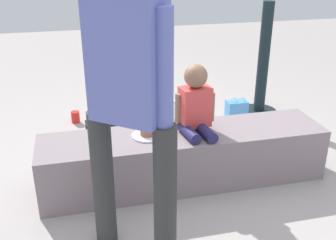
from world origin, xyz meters
TOP-DOWN VIEW (x-y plane):
  - ground_plane at (0.00, 0.00)m, footprint 12.00×12.00m
  - concrete_ledge at (0.00, 0.00)m, footprint 2.03×0.46m
  - child_seated at (0.08, 0.01)m, footprint 0.28×0.33m
  - adult_standing at (-0.47, -0.64)m, footprint 0.42×0.38m
  - cake_plate at (-0.26, 0.01)m, footprint 0.22×0.22m
  - gift_bag at (0.74, 0.81)m, footprint 0.19×0.12m
  - railing_post at (1.10, 1.06)m, footprint 0.36×0.36m
  - water_bottle_near_gift at (0.32, 1.25)m, footprint 0.06×0.06m
  - water_bottle_far_side at (0.21, 1.13)m, footprint 0.07×0.07m
  - party_cup_red at (-0.74, 1.28)m, footprint 0.08×0.08m
  - cake_box_white at (0.02, 0.48)m, footprint 0.36×0.33m
  - handbag_black_leather at (-0.53, 0.74)m, footprint 0.26×0.14m
  - handbag_brown_canvas at (-0.28, 1.10)m, footprint 0.33×0.12m

SIDE VIEW (x-z plane):
  - ground_plane at x=0.00m, z-range 0.00..0.00m
  - party_cup_red at x=-0.74m, z-range 0.00..0.11m
  - cake_box_white at x=0.02m, z-range 0.00..0.12m
  - water_bottle_near_gift at x=0.32m, z-range -0.01..0.18m
  - water_bottle_far_side at x=0.21m, z-range -0.01..0.19m
  - handbag_brown_canvas at x=-0.28m, z-range -0.05..0.27m
  - handbag_black_leather at x=-0.53m, z-range -0.04..0.26m
  - gift_bag at x=0.74m, z-range -0.02..0.28m
  - concrete_ledge at x=0.00m, z-range 0.00..0.39m
  - cake_plate at x=-0.26m, z-range 0.38..0.44m
  - railing_post at x=1.10m, z-range -0.14..0.99m
  - child_seated at x=0.08m, z-range 0.36..0.84m
  - adult_standing at x=-0.47m, z-range 0.17..1.88m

